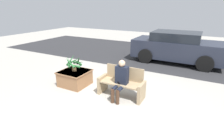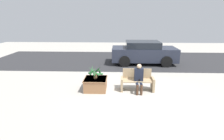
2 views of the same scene
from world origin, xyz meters
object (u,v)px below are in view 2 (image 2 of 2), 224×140
object	(u,v)px
bench	(137,81)
planter_box	(96,84)
potted_plant	(95,72)
person_seated	(139,77)
parked_car	(144,52)

from	to	relation	value
bench	planter_box	size ratio (longest dim) A/B	1.46
bench	potted_plant	size ratio (longest dim) A/B	2.10
person_seated	parked_car	world-z (taller)	parked_car
bench	planter_box	distance (m)	1.83
bench	person_seated	xyz separation A→B (m)	(0.04, -0.19, 0.25)
bench	potted_plant	distance (m)	1.87
person_seated	bench	bearing A→B (deg)	102.24
potted_plant	planter_box	bearing A→B (deg)	-107.48
person_seated	parked_car	distance (m)	4.84
parked_car	bench	bearing A→B (deg)	-100.87
planter_box	potted_plant	world-z (taller)	potted_plant
potted_plant	parked_car	size ratio (longest dim) A/B	0.16
potted_plant	parked_car	xyz separation A→B (m)	(2.70, 4.65, -0.06)
person_seated	potted_plant	size ratio (longest dim) A/B	1.77
parked_car	potted_plant	bearing A→B (deg)	-120.13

